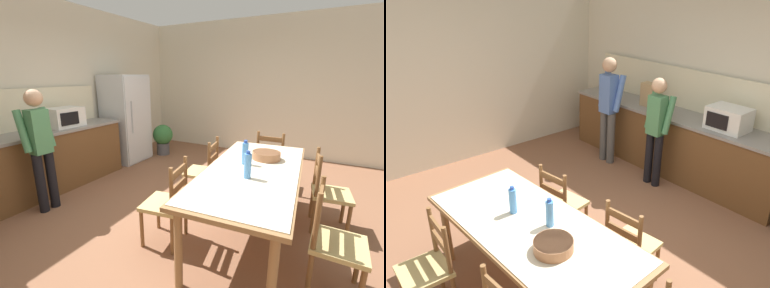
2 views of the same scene
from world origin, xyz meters
TOP-DOWN VIEW (x-y plane):
  - ground_plane at (0.00, 0.00)m, footprint 8.32×8.32m
  - wall_back at (0.00, 2.66)m, footprint 6.52×0.12m
  - wall_right at (3.26, 0.00)m, footprint 0.12×5.20m
  - kitchen_counter at (-0.88, 2.23)m, footprint 3.57×0.66m
  - refrigerator at (1.39, 2.19)m, footprint 0.76×0.73m
  - microwave at (0.04, 2.21)m, footprint 0.50×0.39m
  - dining_table at (0.01, -0.81)m, footprint 2.24×1.07m
  - bottle_near_centre at (-0.26, -0.82)m, footprint 0.07×0.07m
  - bottle_off_centre at (0.11, -0.68)m, footprint 0.07×0.07m
  - serving_bowl at (0.40, -0.85)m, footprint 0.32×0.32m
  - chair_head_end at (1.39, -0.72)m, footprint 0.41×0.43m
  - chair_side_near_left at (-0.43, -1.59)m, footprint 0.43×0.41m
  - chair_side_far_left at (-0.53, -0.08)m, footprint 0.47×0.46m
  - chair_side_near_right at (0.55, -1.53)m, footprint 0.46×0.44m
  - chair_side_far_right at (0.46, -0.02)m, footprint 0.47×0.45m
  - person_at_counter at (-0.70, 1.69)m, footprint 0.39×0.27m
  - potted_plant at (2.05, 1.76)m, footprint 0.44×0.44m

SIDE VIEW (x-z plane):
  - ground_plane at x=0.00m, z-range 0.00..0.00m
  - potted_plant at x=2.05m, z-range 0.05..0.72m
  - chair_head_end at x=1.39m, z-range -0.01..0.90m
  - chair_side_near_left at x=-0.43m, z-range -0.01..0.90m
  - chair_side_far_left at x=-0.53m, z-range -0.01..0.90m
  - chair_side_near_right at x=0.55m, z-range -0.01..0.90m
  - chair_side_far_right at x=0.46m, z-range -0.01..0.90m
  - kitchen_counter at x=-0.88m, z-range 0.00..0.94m
  - dining_table at x=0.01m, z-range 0.31..1.09m
  - serving_bowl at x=0.40m, z-range 0.78..0.87m
  - refrigerator at x=1.39m, z-range 0.00..1.73m
  - person_at_counter at x=-0.70m, z-range 0.10..1.66m
  - bottle_near_centre at x=-0.26m, z-range 0.76..1.03m
  - bottle_off_centre at x=0.11m, z-range 0.76..1.03m
  - microwave at x=0.04m, z-range 0.93..1.23m
  - wall_back at x=0.00m, z-range 0.00..2.90m
  - wall_right at x=3.26m, z-range 0.00..2.90m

